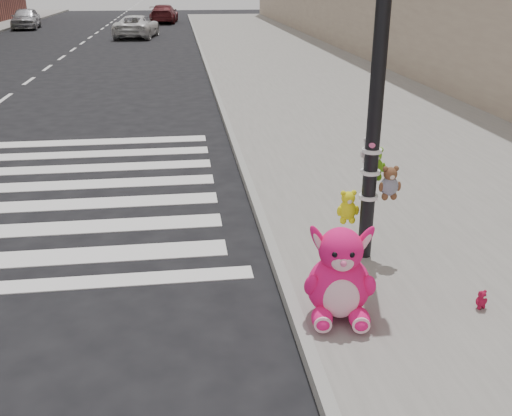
{
  "coord_description": "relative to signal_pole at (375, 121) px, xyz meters",
  "views": [
    {
      "loc": [
        0.52,
        -4.1,
        3.23
      ],
      "look_at": [
        1.32,
        1.97,
        0.75
      ],
      "focal_mm": 40.0,
      "sensor_mm": 36.0,
      "label": 1
    }
  ],
  "objects": [
    {
      "name": "ground",
      "position": [
        -2.61,
        -1.82,
        -1.78
      ],
      "size": [
        120.0,
        120.0,
        0.0
      ],
      "primitive_type": "plane",
      "color": "black",
      "rests_on": "ground"
    },
    {
      "name": "sidewalk_near",
      "position": [
        2.39,
        8.18,
        -1.71
      ],
      "size": [
        7.0,
        80.0,
        0.14
      ],
      "primitive_type": "cube",
      "color": "slate",
      "rests_on": "ground"
    },
    {
      "name": "curb_edge",
      "position": [
        -1.06,
        8.18,
        -1.71
      ],
      "size": [
        0.12,
        80.0,
        0.15
      ],
      "primitive_type": "cube",
      "color": "gray",
      "rests_on": "ground"
    },
    {
      "name": "signal_pole",
      "position": [
        0.0,
        0.0,
        0.0
      ],
      "size": [
        0.7,
        0.49,
        4.0
      ],
      "color": "black",
      "rests_on": "sidewalk_near"
    },
    {
      "name": "pink_bunny",
      "position": [
        -0.67,
        -1.25,
        -1.24
      ],
      "size": [
        0.7,
        0.79,
        0.97
      ],
      "rotation": [
        0.0,
        0.0,
        -0.16
      ],
      "color": "#FD1571",
      "rests_on": "sidewalk_near"
    },
    {
      "name": "red_teddy",
      "position": [
        0.79,
        -1.32,
        -1.53
      ],
      "size": [
        0.16,
        0.13,
        0.2
      ],
      "primitive_type": null,
      "rotation": [
        0.0,
        0.0,
        0.27
      ],
      "color": "#A11032",
      "rests_on": "sidewalk_near"
    },
    {
      "name": "car_white_near",
      "position": [
        -4.39,
        28.79,
        -1.16
      ],
      "size": [
        2.6,
        4.66,
        1.23
      ],
      "primitive_type": "imported",
      "rotation": [
        0.0,
        0.0,
        3.01
      ],
      "color": "silver",
      "rests_on": "ground"
    },
    {
      "name": "car_maroon_near",
      "position": [
        -3.04,
        39.94,
        -1.11
      ],
      "size": [
        2.2,
        4.71,
        1.33
      ],
      "primitive_type": "imported",
      "rotation": [
        0.0,
        0.0,
        3.07
      ],
      "color": "#57191D",
      "rests_on": "ground"
    },
    {
      "name": "car_silver_deep",
      "position": [
        -12.1,
        35.72,
        -1.09
      ],
      "size": [
        1.95,
        4.13,
        1.36
      ],
      "primitive_type": "imported",
      "rotation": [
        0.0,
        0.0,
        0.09
      ],
      "color": "#B4B3B8",
      "rests_on": "ground"
    }
  ]
}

